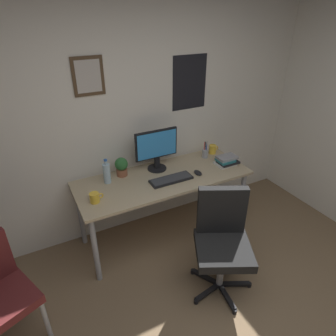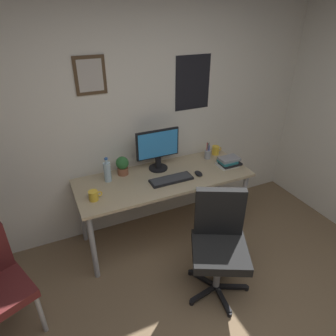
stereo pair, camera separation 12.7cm
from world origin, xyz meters
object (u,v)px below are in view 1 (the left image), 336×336
(office_chair, at_px, (222,237))
(computer_mouse, at_px, (198,173))
(keyboard, at_px, (171,179))
(pen_cup, at_px, (205,153))
(coffee_mug_near, at_px, (95,198))
(potted_plant, at_px, (121,166))
(book_stack_left, at_px, (226,161))
(monitor, at_px, (156,148))
(water_bottle, at_px, (107,173))
(coffee_mug_far, at_px, (213,149))

(office_chair, relative_size, computer_mouse, 8.64)
(keyboard, xyz_separation_m, pen_cup, (0.58, 0.27, 0.04))
(coffee_mug_near, relative_size, pen_cup, 0.62)
(potted_plant, height_order, book_stack_left, potted_plant)
(potted_plant, bearing_deg, pen_cup, -2.92)
(monitor, height_order, potted_plant, monitor)
(office_chair, distance_m, water_bottle, 1.23)
(coffee_mug_near, relative_size, book_stack_left, 0.53)
(office_chair, height_order, pen_cup, same)
(office_chair, bearing_deg, computer_mouse, 75.42)
(monitor, bearing_deg, water_bottle, -177.21)
(office_chair, height_order, potted_plant, office_chair)
(keyboard, xyz_separation_m, coffee_mug_near, (-0.77, -0.01, 0.03))
(book_stack_left, bearing_deg, water_bottle, 169.31)
(computer_mouse, bearing_deg, coffee_mug_near, 179.74)
(water_bottle, bearing_deg, pen_cup, 0.88)
(monitor, relative_size, potted_plant, 2.36)
(water_bottle, relative_size, potted_plant, 1.29)
(potted_plant, relative_size, book_stack_left, 0.83)
(potted_plant, bearing_deg, water_bottle, -158.59)
(monitor, relative_size, pen_cup, 2.30)
(office_chair, xyz_separation_m, computer_mouse, (0.18, 0.69, 0.24))
(keyboard, bearing_deg, book_stack_left, 1.53)
(office_chair, relative_size, water_bottle, 3.76)
(coffee_mug_far, height_order, potted_plant, potted_plant)
(pen_cup, bearing_deg, office_chair, -115.18)
(coffee_mug_near, relative_size, potted_plant, 0.63)
(water_bottle, height_order, coffee_mug_far, water_bottle)
(computer_mouse, relative_size, coffee_mug_far, 0.92)
(water_bottle, height_order, pen_cup, water_bottle)
(water_bottle, xyz_separation_m, pen_cup, (1.15, 0.02, -0.05))
(computer_mouse, xyz_separation_m, coffee_mug_far, (0.42, 0.34, 0.03))
(coffee_mug_near, bearing_deg, potted_plant, 42.14)
(keyboard, bearing_deg, office_chair, -80.42)
(keyboard, relative_size, coffee_mug_near, 3.48)
(keyboard, bearing_deg, coffee_mug_far, 24.12)
(coffee_mug_near, bearing_deg, office_chair, -38.17)
(water_bottle, distance_m, book_stack_left, 1.28)
(coffee_mug_near, height_order, coffee_mug_far, coffee_mug_far)
(coffee_mug_far, xyz_separation_m, book_stack_left, (-0.03, -0.30, -0.00))
(water_bottle, xyz_separation_m, potted_plant, (0.17, 0.07, -0.00))
(computer_mouse, relative_size, water_bottle, 0.44)
(keyboard, bearing_deg, monitor, 94.37)
(monitor, height_order, pen_cup, monitor)
(office_chair, xyz_separation_m, pen_cup, (0.46, 0.98, 0.28))
(monitor, distance_m, computer_mouse, 0.49)
(monitor, distance_m, water_bottle, 0.56)
(coffee_mug_far, relative_size, potted_plant, 0.61)
(coffee_mug_near, xyz_separation_m, book_stack_left, (1.46, 0.03, 0.00))
(monitor, distance_m, pen_cup, 0.63)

